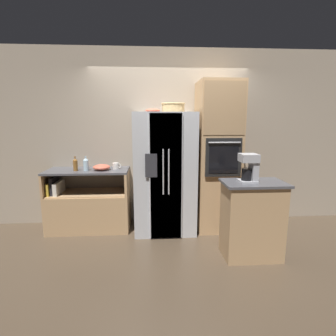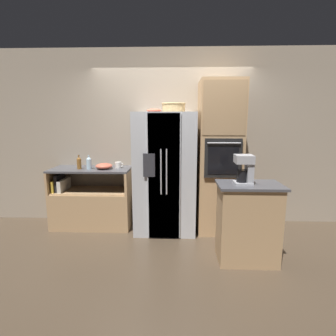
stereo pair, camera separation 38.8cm
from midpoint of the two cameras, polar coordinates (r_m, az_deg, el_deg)
The scene contains 13 objects.
ground_plane at distance 4.18m, azimuth 3.39°, elevation -13.49°, with size 20.00×20.00×0.00m, color #4C3D2D.
wall_back at distance 4.32m, azimuth 3.45°, elevation 6.50°, with size 12.00×0.06×2.80m.
counter_left at distance 4.37m, azimuth -13.76°, elevation -7.83°, with size 1.23×0.57×0.95m.
refrigerator at distance 3.98m, azimuth 2.16°, elevation -1.07°, with size 0.91×0.78×1.81m.
wall_oven at distance 4.06m, azimuth 13.74°, elevation 2.15°, with size 0.62×0.73×2.26m.
island_counter at distance 3.40m, azimuth 20.18°, elevation -11.17°, with size 0.75×0.48×0.96m.
wicker_basket at distance 3.89m, azimuth 4.18°, elevation 13.08°, with size 0.35×0.35×0.13m.
fruit_bowl at distance 4.00m, azimuth -0.22°, elevation 12.41°, with size 0.23×0.23×0.06m.
bottle_tall at distance 4.14m, azimuth -14.29°, elevation 1.12°, with size 0.08×0.08×0.22m.
bottle_short at distance 4.18m, azimuth -16.32°, elevation 1.08°, with size 0.07×0.07×0.22m.
mug at distance 4.16m, azimuth -8.16°, elevation 0.64°, with size 0.13×0.10×0.09m.
mixing_bowl at distance 4.12m, azimuth -11.17°, elevation 0.40°, with size 0.26×0.26×0.09m.
coffee_maker at distance 3.20m, azimuth 19.89°, elevation -0.09°, with size 0.20×0.20×0.34m.
Camera 2 is at (0.09, -3.82, 1.70)m, focal length 28.00 mm.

